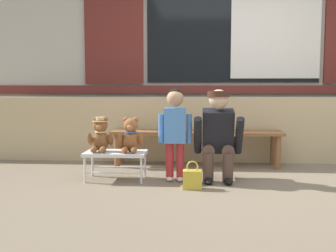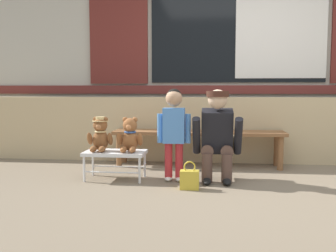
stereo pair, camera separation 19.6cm
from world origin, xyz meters
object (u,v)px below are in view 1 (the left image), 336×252
object	(u,v)px
teddy_bear_plain	(131,136)
handbag_on_ground	(192,179)
wooden_bench_long	(196,136)
teddy_bear_with_hat	(100,135)
adult_crouching	(219,135)
child_standing	(175,124)
small_display_bench	(116,155)

from	to	relation	value
teddy_bear_plain	handbag_on_ground	size ratio (longest dim) A/B	1.34
handbag_on_ground	wooden_bench_long	bearing A→B (deg)	87.86
teddy_bear_with_hat	teddy_bear_plain	size ratio (longest dim) A/B	1.00
adult_crouching	teddy_bear_with_hat	bearing A→B (deg)	-177.80
wooden_bench_long	adult_crouching	xyz separation A→B (m)	(0.23, -0.76, 0.11)
child_standing	handbag_on_ground	distance (m)	0.62
teddy_bear_with_hat	adult_crouching	size ratio (longest dim) A/B	0.38
teddy_bear_with_hat	child_standing	xyz separation A→B (m)	(0.79, -0.01, 0.12)
teddy_bear_with_hat	child_standing	distance (m)	0.79
child_standing	handbag_on_ground	size ratio (longest dim) A/B	3.52
teddy_bear_with_hat	wooden_bench_long	bearing A→B (deg)	38.61
wooden_bench_long	small_display_bench	world-z (taller)	wooden_bench_long
teddy_bear_plain	handbag_on_ground	distance (m)	0.81
small_display_bench	adult_crouching	distance (m)	1.10
wooden_bench_long	teddy_bear_with_hat	xyz separation A→B (m)	(-1.01, -0.81, 0.10)
wooden_bench_long	teddy_bear_with_hat	bearing A→B (deg)	-141.39
wooden_bench_long	handbag_on_ground	size ratio (longest dim) A/B	7.72
wooden_bench_long	teddy_bear_with_hat	distance (m)	1.30
small_display_bench	adult_crouching	world-z (taller)	adult_crouching
teddy_bear_with_hat	child_standing	bearing A→B (deg)	-0.89
teddy_bear_with_hat	handbag_on_ground	distance (m)	1.09
wooden_bench_long	child_standing	world-z (taller)	child_standing
teddy_bear_with_hat	small_display_bench	bearing A→B (deg)	-0.77
wooden_bench_long	small_display_bench	size ratio (longest dim) A/B	3.28
child_standing	handbag_on_ground	world-z (taller)	child_standing
small_display_bench	teddy_bear_with_hat	distance (m)	0.26
adult_crouching	handbag_on_ground	xyz separation A→B (m)	(-0.27, -0.38, -0.38)
adult_crouching	handbag_on_ground	distance (m)	0.60
teddy_bear_plain	child_standing	distance (m)	0.48
child_standing	handbag_on_ground	bearing A→B (deg)	-60.20
adult_crouching	handbag_on_ground	world-z (taller)	adult_crouching
small_display_bench	adult_crouching	xyz separation A→B (m)	(1.08, 0.05, 0.21)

